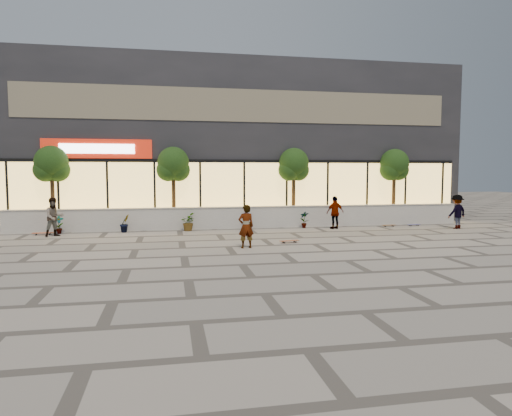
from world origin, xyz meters
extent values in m
plane|color=gray|center=(0.00, 0.00, 0.00)|extent=(80.00, 80.00, 0.00)
cube|color=silver|center=(0.00, 7.00, 0.50)|extent=(22.00, 0.35, 1.00)
cube|color=#B2AFA8|center=(0.00, 7.00, 1.02)|extent=(22.00, 0.42, 0.04)
cube|color=#25252A|center=(0.00, 12.50, 4.25)|extent=(24.00, 9.00, 8.50)
cube|color=#F7C762|center=(0.00, 7.98, 1.70)|extent=(23.04, 0.05, 3.00)
cube|color=black|center=(0.00, 7.95, 3.25)|extent=(23.04, 0.08, 0.15)
cube|color=red|center=(-7.00, 7.93, 3.80)|extent=(5.00, 0.10, 0.90)
cube|color=white|center=(-7.00, 7.86, 3.80)|extent=(3.40, 0.06, 0.45)
cube|color=brown|center=(0.00, 7.98, 6.00)|extent=(21.60, 0.05, 1.60)
imported|color=black|center=(-8.50, 6.45, 0.41)|extent=(0.43, 0.29, 0.81)
imported|color=black|center=(-5.70, 6.45, 0.41)|extent=(0.57, 0.57, 0.81)
imported|color=black|center=(-2.90, 6.45, 0.41)|extent=(0.68, 0.77, 0.81)
imported|color=black|center=(-0.10, 6.45, 0.41)|extent=(0.64, 0.64, 0.81)
imported|color=black|center=(2.70, 6.45, 0.41)|extent=(0.46, 0.35, 0.81)
cylinder|color=#453418|center=(-9.00, 7.70, 1.62)|extent=(0.18, 0.18, 3.24)
sphere|color=black|center=(-9.00, 7.70, 3.17)|extent=(1.50, 1.50, 1.50)
sphere|color=black|center=(-9.25, 7.65, 2.81)|extent=(1.10, 1.10, 1.10)
sphere|color=black|center=(-8.75, 7.75, 2.81)|extent=(1.10, 1.10, 1.10)
cylinder|color=#453418|center=(-3.50, 7.70, 1.62)|extent=(0.18, 0.18, 3.24)
sphere|color=black|center=(-3.50, 7.70, 3.17)|extent=(1.50, 1.50, 1.50)
sphere|color=black|center=(-3.75, 7.65, 2.81)|extent=(1.10, 1.10, 1.10)
sphere|color=black|center=(-3.25, 7.75, 2.81)|extent=(1.10, 1.10, 1.10)
cylinder|color=#453418|center=(2.50, 7.70, 1.62)|extent=(0.18, 0.18, 3.24)
sphere|color=black|center=(2.50, 7.70, 3.17)|extent=(1.50, 1.50, 1.50)
sphere|color=black|center=(2.25, 7.65, 2.81)|extent=(1.10, 1.10, 1.10)
sphere|color=black|center=(2.75, 7.75, 2.81)|extent=(1.10, 1.10, 1.10)
cylinder|color=#453418|center=(8.00, 7.70, 1.62)|extent=(0.18, 0.18, 3.24)
sphere|color=black|center=(8.00, 7.70, 3.17)|extent=(1.50, 1.50, 1.50)
sphere|color=black|center=(7.75, 7.65, 2.81)|extent=(1.10, 1.10, 1.10)
sphere|color=black|center=(8.25, 7.75, 2.81)|extent=(1.10, 1.10, 1.10)
imported|color=silver|center=(-1.04, 1.24, 0.78)|extent=(0.61, 0.44, 1.56)
imported|color=#8E755C|center=(-8.48, 5.62, 0.82)|extent=(1.00, 0.95, 1.64)
imported|color=silver|center=(4.03, 5.83, 0.78)|extent=(0.98, 0.57, 1.57)
imported|color=maroon|center=(9.80, 4.84, 0.81)|extent=(1.18, 0.87, 1.63)
cube|color=brown|center=(0.80, 2.10, 0.08)|extent=(0.80, 0.35, 0.02)
cylinder|color=black|center=(1.02, 2.22, 0.03)|extent=(0.06, 0.04, 0.06)
cylinder|color=black|center=(1.05, 2.08, 0.03)|extent=(0.06, 0.04, 0.06)
cylinder|color=black|center=(0.55, 2.12, 0.03)|extent=(0.06, 0.04, 0.06)
cylinder|color=black|center=(0.58, 1.99, 0.03)|extent=(0.06, 0.04, 0.06)
cube|color=#BE4B23|center=(-9.09, 6.20, 0.09)|extent=(0.88, 0.32, 0.02)
cylinder|color=black|center=(-8.84, 6.31, 0.03)|extent=(0.07, 0.04, 0.06)
cylinder|color=black|center=(-8.82, 6.16, 0.03)|extent=(0.07, 0.04, 0.06)
cylinder|color=black|center=(-9.36, 6.24, 0.03)|extent=(0.07, 0.04, 0.06)
cylinder|color=black|center=(-9.34, 6.09, 0.03)|extent=(0.07, 0.04, 0.06)
cube|color=brown|center=(7.00, 6.20, 0.08)|extent=(0.72, 0.23, 0.02)
cylinder|color=black|center=(7.21, 6.28, 0.03)|extent=(0.05, 0.03, 0.05)
cylinder|color=black|center=(7.22, 6.15, 0.03)|extent=(0.05, 0.03, 0.05)
cylinder|color=black|center=(6.78, 6.25, 0.03)|extent=(0.05, 0.03, 0.05)
cylinder|color=black|center=(6.79, 6.12, 0.03)|extent=(0.05, 0.03, 0.05)
cube|color=#4D4A89|center=(8.36, 6.20, 0.08)|extent=(0.71, 0.25, 0.02)
cylinder|color=black|center=(8.56, 6.28, 0.02)|extent=(0.05, 0.03, 0.05)
cylinder|color=black|center=(8.58, 6.16, 0.02)|extent=(0.05, 0.03, 0.05)
cylinder|color=black|center=(8.14, 6.24, 0.02)|extent=(0.05, 0.03, 0.05)
cylinder|color=black|center=(8.15, 6.12, 0.02)|extent=(0.05, 0.03, 0.05)
camera|label=1|loc=(-3.70, -14.67, 2.73)|focal=32.00mm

